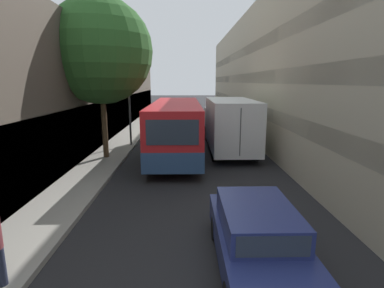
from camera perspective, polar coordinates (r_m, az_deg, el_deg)
The scene contains 10 objects.
ground_plane at distance 16.19m, azimuth 0.13°, elevation -2.68°, with size 150.00×150.00×0.00m, color #232326.
sidewalk_left at distance 16.70m, azimuth -15.75°, elevation -2.41°, with size 1.99×60.00×0.16m.
building_left_shopfront at distance 16.90m, azimuth -23.32°, elevation 8.09°, with size 2.40×60.00×7.13m.
building_right_apartment at distance 16.68m, azimuth 19.18°, elevation 12.88°, with size 2.40×60.00×9.15m.
car_hatchback at distance 6.94m, azimuth 12.34°, elevation -17.10°, with size 1.75×4.37×1.45m.
bus at distance 16.66m, azimuth -3.01°, elevation 3.20°, with size 2.55×10.04×2.93m.
box_truck at distance 17.89m, azimuth 6.98°, elevation 3.95°, with size 2.42×8.32×3.07m.
panel_van at distance 29.44m, azimuth -2.12°, elevation 5.96°, with size 1.91×4.53×1.88m.
street_lamp at distance 18.89m, azimuth -12.15°, elevation 14.59°, with size 0.36×0.80×7.10m.
street_tree_left at distance 16.04m, azimuth -17.11°, elevation 16.52°, with size 5.18×5.18×7.95m.
Camera 1 is at (-0.39, -0.67, 4.06)m, focal length 28.00 mm.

